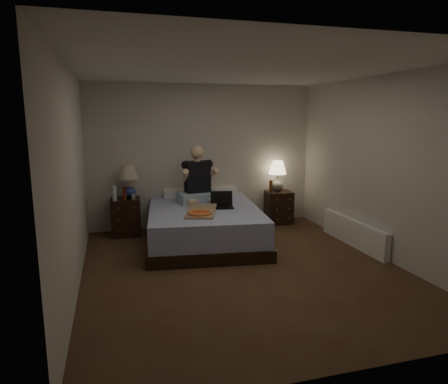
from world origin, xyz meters
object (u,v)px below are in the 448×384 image
object	(u,v)px
bed	(204,224)
beer_bottle_left	(124,194)
soda_can	(133,197)
radiator	(353,233)
laptop	(222,200)
nightstand_left	(126,217)
nightstand_right	(279,207)
beer_bottle_right	(271,186)
person	(198,174)
pizza_box	(200,213)
lamp_left	(129,181)
water_bottle	(114,193)
lamp_right	(277,176)

from	to	relation	value
bed	beer_bottle_left	xyz separation A→B (m)	(-1.18, 0.52, 0.45)
soda_can	radiator	bearing A→B (deg)	-23.29
soda_can	beer_bottle_left	bearing A→B (deg)	-164.15
laptop	beer_bottle_left	bearing A→B (deg)	165.17
nightstand_left	radiator	world-z (taller)	nightstand_left
nightstand_right	beer_bottle_right	xyz separation A→B (m)	(-0.19, -0.06, 0.41)
person	soda_can	bearing A→B (deg)	164.04
pizza_box	lamp_left	bearing A→B (deg)	144.18
nightstand_left	radiator	distance (m)	3.65
soda_can	radiator	xyz separation A→B (m)	(3.19, -1.38, -0.47)
nightstand_right	beer_bottle_left	world-z (taller)	beer_bottle_left
water_bottle	laptop	distance (m)	1.74
pizza_box	beer_bottle_left	bearing A→B (deg)	151.33
lamp_right	water_bottle	xyz separation A→B (m)	(-2.89, -0.22, -0.13)
nightstand_left	soda_can	xyz separation A→B (m)	(0.12, -0.13, 0.36)
lamp_left	water_bottle	bearing A→B (deg)	-143.38
nightstand_left	person	world-z (taller)	person
water_bottle	radiator	world-z (taller)	water_bottle
water_bottle	pizza_box	xyz separation A→B (m)	(1.15, -1.11, -0.15)
nightstand_left	lamp_left	bearing A→B (deg)	32.01
lamp_left	nightstand_right	bearing A→B (deg)	-0.18
bed	laptop	xyz separation A→B (m)	(0.26, -0.13, 0.40)
water_bottle	laptop	world-z (taller)	water_bottle
lamp_left	beer_bottle_left	xyz separation A→B (m)	(-0.08, -0.21, -0.16)
beer_bottle_left	radiator	xyz separation A→B (m)	(3.33, -1.34, -0.53)
water_bottle	pizza_box	bearing A→B (deg)	-44.16
nightstand_right	lamp_right	size ratio (longest dim) A/B	1.06
lamp_left	laptop	size ratio (longest dim) A/B	1.65
bed	nightstand_left	size ratio (longest dim) A/B	3.59
nightstand_left	radiator	bearing A→B (deg)	-21.78
radiator	water_bottle	bearing A→B (deg)	158.52
beer_bottle_left	pizza_box	bearing A→B (deg)	-47.41
person	laptop	bearing A→B (deg)	-69.44
person	radiator	size ratio (longest dim) A/B	0.58
beer_bottle_right	radiator	world-z (taller)	beer_bottle_right
lamp_right	beer_bottle_right	distance (m)	0.26
beer_bottle_left	beer_bottle_right	xyz separation A→B (m)	(2.57, 0.14, -0.03)
nightstand_left	water_bottle	xyz separation A→B (m)	(-0.16, -0.13, 0.43)
nightstand_right	person	bearing A→B (deg)	-163.14
lamp_left	beer_bottle_right	bearing A→B (deg)	-1.60
nightstand_left	nightstand_right	bearing A→B (deg)	3.23
soda_can	beer_bottle_left	xyz separation A→B (m)	(-0.13, -0.04, 0.06)
bed	water_bottle	distance (m)	1.51
nightstand_right	lamp_left	xyz separation A→B (m)	(-2.68, 0.01, 0.60)
soda_can	person	size ratio (longest dim) A/B	0.11
beer_bottle_right	pizza_box	world-z (taller)	beer_bottle_right
person	radiator	world-z (taller)	person
bed	soda_can	world-z (taller)	soda_can
person	bed	bearing A→B (deg)	-96.63
nightstand_right	lamp_right	xyz separation A→B (m)	(-0.02, 0.05, 0.58)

